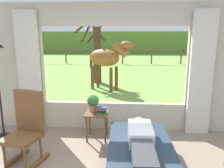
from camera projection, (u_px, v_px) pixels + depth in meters
back_wall_with_window at (113, 70)px, 4.45m from camera, size 5.20×0.12×2.55m
curtain_panel_left at (29, 72)px, 4.43m from camera, size 0.44×0.10×2.40m
curtain_panel_right at (201, 74)px, 4.22m from camera, size 0.44×0.10×2.40m
outdoor_pasture_lawn at (122, 64)px, 15.34m from camera, size 36.00×21.68×0.02m
distant_hill_ridge at (124, 43)px, 24.68m from camera, size 36.00×2.00×2.40m
recliner_sofa at (140, 159)px, 3.11m from camera, size 0.93×1.72×0.42m
reclining_person at (141, 141)px, 2.99m from camera, size 0.35×1.43×0.22m
rocking_chair at (26, 129)px, 3.32m from camera, size 0.61×0.77×1.12m
side_table at (97, 117)px, 4.12m from camera, size 0.44×0.44×0.52m
potted_plant at (93, 102)px, 4.13m from camera, size 0.22×0.22×0.32m
book_stack at (101, 110)px, 4.03m from camera, size 0.21×0.15×0.12m
horse at (106, 58)px, 7.66m from camera, size 1.71×1.27×1.73m
pasture_tree at (96, 51)px, 8.93m from camera, size 1.24×1.35×2.77m
pasture_fence_line at (123, 53)px, 15.24m from camera, size 16.10×0.10×1.10m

